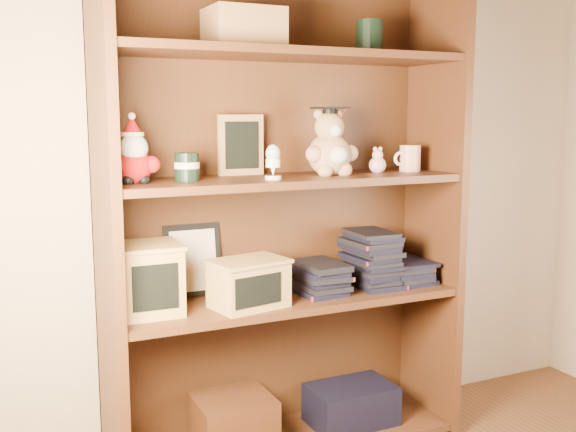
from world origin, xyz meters
The scene contains 16 objects.
bookcase centered at (0.07, 1.36, 0.78)m, with size 1.20×0.35×1.60m.
shelf_lower centered at (0.07, 1.30, 0.54)m, with size 1.14×0.33×0.02m.
shelf_upper centered at (0.07, 1.30, 0.94)m, with size 1.14×0.33×0.02m.
santa_plush centered at (-0.43, 1.30, 1.03)m, with size 0.15×0.11×0.21m.
teachers_tin centered at (-0.26, 1.30, 0.99)m, with size 0.08×0.08×0.08m.
chalkboard_plaque centered at (-0.04, 1.42, 1.05)m, with size 0.15×0.08×0.20m.
egg_cup centered at (-0.01, 1.23, 1.01)m, with size 0.05×0.05×0.11m.
grad_teddy_bear centered at (0.23, 1.30, 1.04)m, with size 0.19×0.16×0.23m.
pink_figurine centered at (0.42, 1.30, 0.98)m, with size 0.06×0.06×0.09m.
teacher_mug centered at (0.55, 1.30, 1.00)m, with size 0.10×0.07×0.09m.
certificate_frame centered at (-0.21, 1.44, 0.67)m, with size 0.19×0.05×0.24m.
treats_box centered at (-0.40, 1.30, 0.66)m, with size 0.20×0.20×0.21m.
pencils_box centered at (-0.09, 1.24, 0.63)m, with size 0.26×0.21×0.15m.
book_stack_left centered at (0.19, 1.30, 0.60)m, with size 0.14×0.20×0.10m.
book_stack_mid centered at (0.40, 1.30, 0.65)m, with size 0.14×0.20×0.19m.
book_stack_right centered at (0.54, 1.30, 0.59)m, with size 0.14×0.20×0.08m.
Camera 1 is at (-0.85, -0.67, 1.15)m, focal length 42.00 mm.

